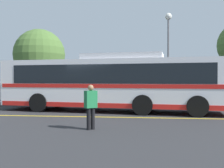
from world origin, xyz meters
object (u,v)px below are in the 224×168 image
Objects in this scene: tree_0 at (39,55)px; street_lamp at (168,38)px; parked_car_1 at (35,93)px; pedestrian_0 at (91,104)px; transit_bus at (112,82)px.

street_lamp is at bearing -13.38° from tree_0.
parked_car_1 is 0.68× the size of tree_0.
parked_car_1 is 6.39m from tree_0.
tree_0 reaches higher than pedestrian_0.
parked_car_1 is (-5.90, 3.55, -0.83)m from transit_bus.
transit_bus is at bearing -125.95° from parked_car_1.
tree_0 is at bearing 13.38° from parked_car_1.
parked_car_1 is at bearing 81.76° from pedestrian_0.
parked_car_1 is 10.48m from pedestrian_0.
transit_bus is 1.86× the size of street_lamp.
transit_bus is at bearing 46.74° from pedestrian_0.
street_lamp reaches higher than pedestrian_0.
pedestrian_0 is (5.73, -8.78, 0.11)m from parked_car_1.
tree_0 is at bearing 166.62° from street_lamp.
transit_bus is 8.09× the size of pedestrian_0.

